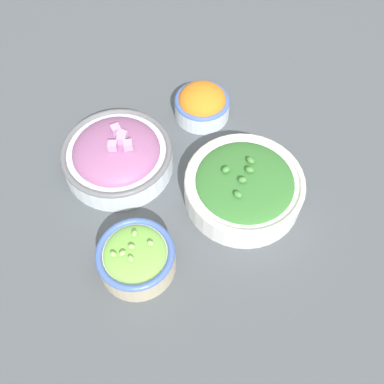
% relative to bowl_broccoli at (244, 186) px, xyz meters
% --- Properties ---
extents(ground_plane, '(3.00, 3.00, 0.00)m').
position_rel_bowl_broccoli_xyz_m(ground_plane, '(-0.05, -0.08, -0.04)').
color(ground_plane, '#4C5156').
extents(bowl_broccoli, '(0.22, 0.22, 0.08)m').
position_rel_bowl_broccoli_xyz_m(bowl_broccoli, '(0.00, 0.00, 0.00)').
color(bowl_broccoli, white).
rests_on(bowl_broccoli, ground_plane).
extents(bowl_carrots, '(0.12, 0.12, 0.07)m').
position_rel_bowl_broccoli_xyz_m(bowl_carrots, '(-0.22, 0.06, -0.00)').
color(bowl_carrots, silver).
rests_on(bowl_carrots, ground_plane).
extents(bowl_lettuce, '(0.13, 0.13, 0.07)m').
position_rel_bowl_broccoli_xyz_m(bowl_lettuce, '(0.01, -0.24, -0.00)').
color(bowl_lettuce, beige).
rests_on(bowl_lettuce, ground_plane).
extents(bowl_red_onion, '(0.22, 0.22, 0.09)m').
position_rel_bowl_broccoli_xyz_m(bowl_red_onion, '(-0.20, -0.16, -0.00)').
color(bowl_red_onion, silver).
rests_on(bowl_red_onion, ground_plane).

